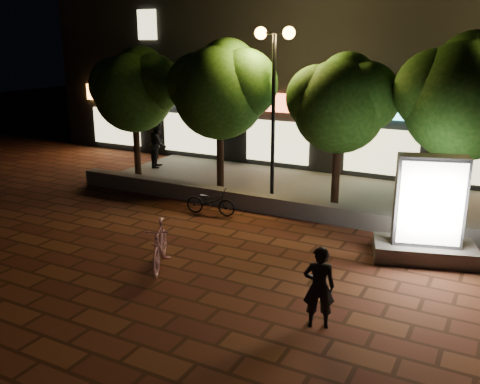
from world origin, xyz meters
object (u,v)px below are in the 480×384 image
Objects in this scene: ad_kiosk at (428,218)px; pedestrian at (158,144)px; tree_left at (222,87)px; tree_right at (468,93)px; street_lamp_left at (274,70)px; tree_far_left at (136,87)px; rider at (319,287)px; scooter_parked at (211,202)px; scooter_pink at (160,245)px; tree_mid at (342,100)px.

ad_kiosk is 11.52m from pedestrian.
tree_left is 4.64m from pedestrian.
street_lamp_left is (-5.36, -0.26, 0.46)m from tree_right.
tree_far_left reaches higher than pedestrian.
rider is 1.01× the size of scooter_parked.
scooter_pink is (-5.13, -3.21, -0.47)m from ad_kiosk.
ad_kiosk is at bearing -27.45° from street_lamp_left.
pedestrian is (-5.62, 1.66, -3.04)m from street_lamp_left.
scooter_pink is 0.95× the size of pedestrian.
ad_kiosk is at bearing -134.99° from pedestrian.
tree_mid is at bearing -0.00° from tree_far_left.
pedestrian reaches higher than scooter_pink.
tree_mid is at bearing 7.31° from street_lamp_left.
street_lamp_left is 8.33m from rider.
tree_mid is 4.73m from ad_kiosk.
tree_right is at bearing 2.81° from street_lamp_left.
rider is (9.34, -6.86, -2.53)m from tree_far_left.
street_lamp_left is 2.08× the size of ad_kiosk.
rider is at bearing -106.47° from ad_kiosk.
tree_right is at bearing 0.00° from tree_mid.
pedestrian is (-4.68, 3.86, 0.60)m from scooter_parked.
pedestrian is (-10.98, 1.40, -2.57)m from tree_right.
tree_left is (3.50, 0.00, 0.15)m from tree_far_left.
tree_mid is at bearing -123.43° from pedestrian.
tree_right is 5.38m from street_lamp_left.
scooter_pink is at bearing -147.96° from ad_kiosk.
tree_mid is 8.11m from pedestrian.
ad_kiosk is 6.05m from scooter_parked.
tree_mid reaches higher than pedestrian.
tree_right is 2.04× the size of ad_kiosk.
tree_left is at bearing -72.53° from rider.
pedestrian is (-10.69, 4.29, 0.00)m from ad_kiosk.
pedestrian is at bearing 41.36° from scooter_parked.
ad_kiosk is 1.66× the size of scooter_parked.
ad_kiosk is at bearing 4.15° from scooter_pink.
scooter_pink is (1.88, -6.10, -2.92)m from tree_left.
ad_kiosk reaches higher than scooter_parked.
rider is at bearing -154.06° from pedestrian.
tree_right is at bearing 84.24° from ad_kiosk.
scooter_parked is at bearing -28.67° from tree_far_left.
tree_far_left is 0.89× the size of street_lamp_left.
tree_far_left is 11.86m from rider.
scooter_pink is at bearing -33.73° from rider.
pedestrian is at bearing 159.23° from tree_left.
scooter_parked is (-0.88, 3.64, -0.13)m from scooter_pink.
scooter_parked is at bearing -152.62° from pedestrian.
rider is at bearing -59.45° from street_lamp_left.
tree_right is 11.36m from pedestrian.
ad_kiosk reaches higher than pedestrian.
tree_right is at bearing -120.37° from pedestrian.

